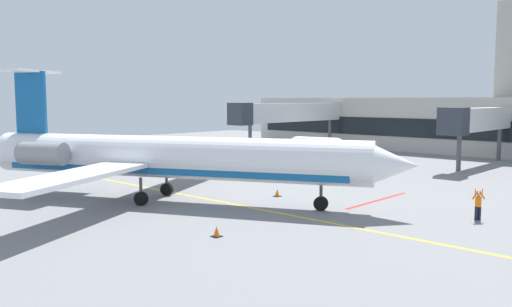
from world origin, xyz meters
The scene contains 10 objects.
ground centered at (0.00, 0.00, -0.05)m, with size 120.00×120.00×0.11m.
jet_bridge_west centered at (5.07, 31.35, 4.82)m, with size 2.40×15.91×6.21m.
jet_bridge_east centered at (-18.29, 28.75, 5.20)m, with size 2.40×21.01×6.58m.
regional_jet centered at (-3.82, -2.23, 3.02)m, with size 30.62×24.77×9.11m.
baggage_tug centered at (-8.17, 25.17, 0.86)m, with size 2.30×3.03×1.88m.
pushback_tractor centered at (-15.92, 22.96, 0.98)m, with size 3.06×1.85×2.23m.
fuel_tank centered at (-13.17, 28.26, 1.32)m, with size 7.26×3.03×2.34m.
marshaller centered at (14.19, 6.53, 0.92)m, with size 0.57×0.72×1.83m.
safety_cone_alpha centered at (5.78, -6.22, 0.25)m, with size 0.47×0.47×0.55m.
safety_cone_bravo centered at (0.88, 4.29, 0.25)m, with size 0.47×0.47×0.55m.
Camera 1 is at (24.77, -23.79, 6.94)m, focal length 36.42 mm.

